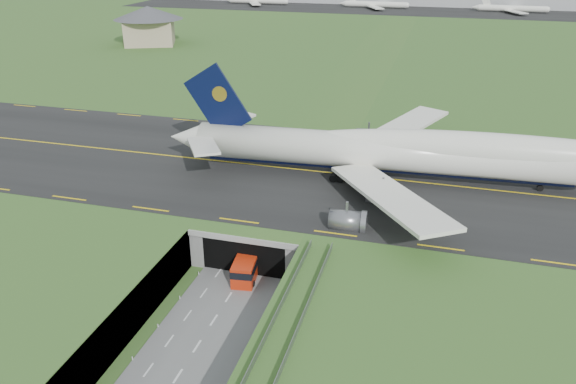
% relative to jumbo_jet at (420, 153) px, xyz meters
% --- Properties ---
extents(ground, '(900.00, 900.00, 0.00)m').
position_rel_jumbo_jet_xyz_m(ground, '(-21.51, -33.49, -11.03)').
color(ground, '#325F26').
rests_on(ground, ground).
extents(airfield_deck, '(800.00, 800.00, 6.00)m').
position_rel_jumbo_jet_xyz_m(airfield_deck, '(-21.51, -33.49, -8.03)').
color(airfield_deck, gray).
rests_on(airfield_deck, ground).
extents(trench_road, '(12.00, 75.00, 0.20)m').
position_rel_jumbo_jet_xyz_m(trench_road, '(-21.51, -40.99, -10.93)').
color(trench_road, slate).
rests_on(trench_road, ground).
extents(taxiway, '(800.00, 44.00, 0.18)m').
position_rel_jumbo_jet_xyz_m(taxiway, '(-21.51, -0.49, -4.94)').
color(taxiway, black).
rests_on(taxiway, airfield_deck).
extents(tunnel_portal, '(17.00, 22.30, 6.00)m').
position_rel_jumbo_jet_xyz_m(tunnel_portal, '(-21.51, -16.78, -7.69)').
color(tunnel_portal, gray).
rests_on(tunnel_portal, ground).
extents(jumbo_jet, '(85.78, 56.58, 18.75)m').
position_rel_jumbo_jet_xyz_m(jumbo_jet, '(0.00, 0.00, 0.00)').
color(jumbo_jet, white).
rests_on(jumbo_jet, ground).
extents(shuttle_tram, '(3.89, 8.12, 3.18)m').
position_rel_jumbo_jet_xyz_m(shuttle_tram, '(-20.91, -25.78, -9.28)').
color(shuttle_tram, red).
rests_on(shuttle_tram, ground).
extents(service_building, '(33.02, 33.02, 13.74)m').
position_rel_jumbo_jet_xyz_m(service_building, '(-105.23, 104.72, 3.11)').
color(service_building, tan).
rests_on(service_building, ground).
extents(distant_hills, '(700.00, 91.00, 60.00)m').
position_rel_jumbo_jet_xyz_m(distant_hills, '(42.87, 396.51, -15.03)').
color(distant_hills, '#576860').
rests_on(distant_hills, ground).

